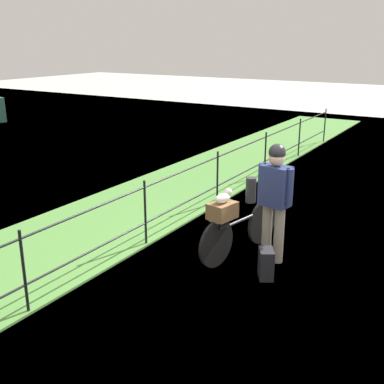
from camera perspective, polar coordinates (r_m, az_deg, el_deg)
The scene contains 9 objects.
ground_plane at distance 6.53m, azimuth 8.90°, elevation -9.92°, with size 60.00×60.00×0.00m, color beige.
grass_strip at distance 8.12m, azimuth -11.97°, elevation -4.33°, with size 27.00×2.40×0.03m, color #569342.
iron_fence at distance 7.21m, azimuth -5.59°, elevation -1.87°, with size 18.04×0.04×1.02m.
bicycle_main at distance 6.98m, azimuth 5.67°, elevation -4.69°, with size 1.75×0.39×0.67m.
wooden_crate at distance 6.52m, azimuth 3.62°, elevation -2.22°, with size 0.38×0.28×0.22m, color brown.
terrier_dog at distance 6.48m, azimuth 3.79°, elevation -0.59°, with size 0.32×0.19×0.18m.
cyclist_person at distance 6.65m, azimuth 9.81°, elevation -0.08°, with size 0.33×0.53×1.68m.
backpack_on_paving at distance 6.43m, azimuth 8.77°, elevation -8.40°, with size 0.28×0.18×0.40m, color black.
mooring_bollard at distance 9.27m, azimuth 6.99°, elevation 0.23°, with size 0.20×0.20×0.49m, color #38383D.
Camera 1 is at (-5.39, -2.14, 3.00)m, focal length 44.97 mm.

